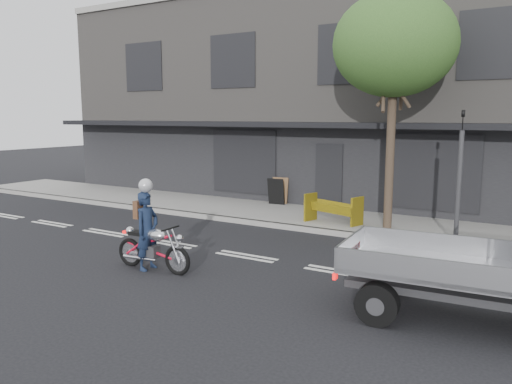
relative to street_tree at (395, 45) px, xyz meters
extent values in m
plane|color=black|center=(-2.20, -4.20, -5.28)|extent=(80.00, 80.00, 0.00)
cube|color=gray|center=(-2.20, 0.50, -5.20)|extent=(32.00, 3.20, 0.15)
cube|color=gray|center=(-2.20, -1.10, -5.20)|extent=(32.00, 0.20, 0.15)
cube|color=slate|center=(-2.20, 7.10, -1.28)|extent=(26.00, 10.00, 8.00)
cylinder|color=#382B21|center=(0.00, 0.00, -3.28)|extent=(0.24, 0.24, 4.00)
ellipsoid|color=#2B4E1D|center=(0.00, 0.00, 0.02)|extent=(3.40, 3.40, 2.89)
cylinder|color=#2D2D30|center=(2.00, -0.85, -3.78)|extent=(0.12, 0.12, 3.00)
imported|color=black|center=(2.00, -0.85, -2.03)|extent=(0.08, 0.10, 0.50)
torus|color=black|center=(-4.07, -6.17, -4.97)|extent=(0.65, 0.11, 0.65)
torus|color=black|center=(-2.73, -6.13, -4.97)|extent=(0.65, 0.11, 0.65)
cube|color=#2D2D30|center=(-3.45, -6.15, -4.86)|extent=(0.34, 0.24, 0.27)
ellipsoid|color=silver|center=(-3.30, -6.14, -4.47)|extent=(0.53, 0.31, 0.26)
cube|color=black|center=(-3.76, -6.16, -4.49)|extent=(0.52, 0.24, 0.08)
cylinder|color=black|center=(-2.90, -6.13, -4.29)|extent=(0.05, 0.58, 0.04)
imported|color=#142039|center=(-3.55, -6.15, -4.41)|extent=(0.43, 0.64, 1.73)
cylinder|color=black|center=(1.70, -6.49, -4.93)|extent=(0.72, 0.31, 0.70)
cylinder|color=black|center=(1.59, -4.93, -4.93)|extent=(0.72, 0.31, 0.70)
cube|color=#2D2D30|center=(3.12, -5.61, -4.77)|extent=(4.30, 1.22, 0.13)
cube|color=#A7A8AC|center=(2.34, -5.66, -4.43)|extent=(2.89, 1.99, 0.09)
camera|label=1|loc=(3.95, -14.09, -1.91)|focal=35.00mm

